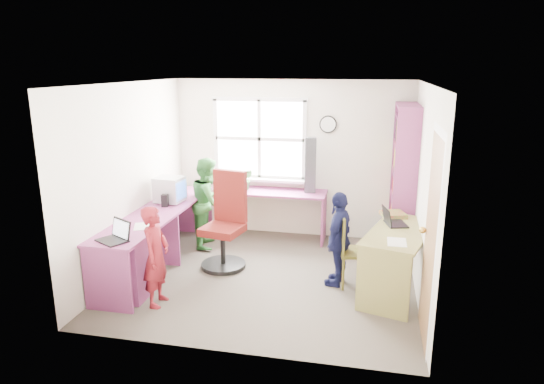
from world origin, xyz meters
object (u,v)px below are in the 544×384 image
(l_desk, at_px, (160,243))
(crt_monitor, at_px, (170,190))
(laptop_right, at_px, (392,221))
(bookshelf, at_px, (403,185))
(right_desk, at_px, (399,248))
(person_green, at_px, (209,202))
(potted_plant, at_px, (247,180))
(laptop_left, at_px, (116,236))
(swivel_chair, at_px, (226,226))
(cd_tower, at_px, (310,165))
(person_navy, at_px, (339,239))
(person_red, at_px, (156,256))
(wooden_chair, at_px, (350,247))

(l_desk, relative_size, crt_monitor, 7.57)
(l_desk, bearing_deg, laptop_right, 8.06)
(l_desk, height_order, bookshelf, bookshelf)
(crt_monitor, bearing_deg, bookshelf, 16.67)
(right_desk, distance_m, person_green, 2.85)
(crt_monitor, bearing_deg, potted_plant, 50.59)
(laptop_left, xyz_separation_m, person_green, (0.39, 1.94, -0.14))
(crt_monitor, bearing_deg, swivel_chair, -11.68)
(laptop_right, bearing_deg, swivel_chair, 70.53)
(bookshelf, bearing_deg, laptop_left, -144.85)
(cd_tower, height_order, person_navy, cd_tower)
(l_desk, bearing_deg, cd_tower, 47.39)
(right_desk, height_order, potted_plant, potted_plant)
(potted_plant, bearing_deg, swivel_chair, -89.25)
(bookshelf, height_order, person_navy, bookshelf)
(person_red, bearing_deg, person_green, -0.77)
(cd_tower, relative_size, person_navy, 0.71)
(laptop_right, bearing_deg, potted_plant, 43.13)
(l_desk, distance_m, potted_plant, 1.88)
(right_desk, relative_size, bookshelf, 0.69)
(wooden_chair, height_order, potted_plant, potted_plant)
(swivel_chair, distance_m, crt_monitor, 1.00)
(cd_tower, xyz_separation_m, potted_plant, (-0.96, -0.07, -0.26))
(wooden_chair, xyz_separation_m, crt_monitor, (-2.52, 0.53, 0.45))
(bookshelf, height_order, crt_monitor, bookshelf)
(l_desk, xyz_separation_m, wooden_chair, (2.32, 0.28, 0.02))
(laptop_left, xyz_separation_m, potted_plant, (0.83, 2.43, 0.11))
(potted_plant, bearing_deg, laptop_right, -31.55)
(right_desk, bearing_deg, wooden_chair, -173.71)
(swivel_chair, xyz_separation_m, laptop_right, (2.11, -0.15, 0.27))
(person_red, bearing_deg, l_desk, 19.28)
(laptop_right, bearing_deg, l_desk, 82.74)
(swivel_chair, bearing_deg, person_navy, 1.40)
(right_desk, distance_m, crt_monitor, 3.17)
(crt_monitor, bearing_deg, person_green, 48.21)
(person_red, bearing_deg, person_navy, -65.97)
(crt_monitor, distance_m, potted_plant, 1.25)
(l_desk, bearing_deg, swivel_chair, 38.88)
(person_green, xyz_separation_m, person_navy, (1.96, -0.93, -0.08))
(laptop_right, bearing_deg, bookshelf, -23.85)
(swivel_chair, bearing_deg, wooden_chair, 2.42)
(person_red, bearing_deg, laptop_right, -69.34)
(bookshelf, distance_m, swivel_chair, 2.50)
(l_desk, relative_size, laptop_right, 8.11)
(right_desk, xyz_separation_m, wooden_chair, (-0.56, 0.09, -0.08))
(swivel_chair, relative_size, crt_monitor, 3.25)
(bookshelf, xyz_separation_m, person_red, (-2.70, -2.13, -0.43))
(l_desk, height_order, crt_monitor, crt_monitor)
(person_green, distance_m, person_navy, 2.18)
(l_desk, bearing_deg, potted_plant, 68.65)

